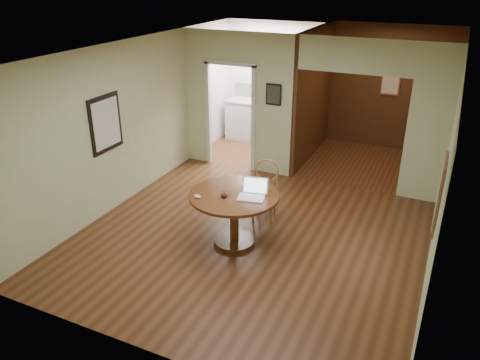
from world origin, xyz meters
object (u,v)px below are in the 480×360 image
at_px(closed_laptop, 253,186).
at_px(dining_table, 234,207).
at_px(chair, 265,187).
at_px(open_laptop, 253,192).

bearing_deg(closed_laptop, dining_table, -140.36).
distance_m(dining_table, chair, 0.93).
bearing_deg(dining_table, open_laptop, 7.50).
height_order(dining_table, closed_laptop, closed_laptop).
distance_m(chair, closed_laptop, 0.66).
height_order(dining_table, open_laptop, open_laptop).
relative_size(dining_table, open_laptop, 3.14).
height_order(open_laptop, closed_laptop, open_laptop).
distance_m(chair, open_laptop, 0.96).
bearing_deg(chair, dining_table, -106.50).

